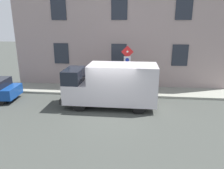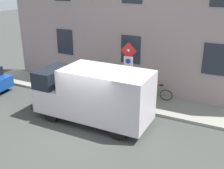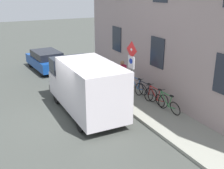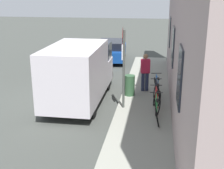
{
  "view_description": "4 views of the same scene",
  "coord_description": "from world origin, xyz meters",
  "px_view_note": "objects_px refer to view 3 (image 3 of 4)",
  "views": [
    {
      "loc": [
        -10.91,
        -1.18,
        4.78
      ],
      "look_at": [
        1.69,
        0.2,
        1.04
      ],
      "focal_mm": 34.33,
      "sensor_mm": 36.0,
      "label": 1
    },
    {
      "loc": [
        -8.75,
        -5.53,
        6.02
      ],
      "look_at": [
        2.22,
        -0.02,
        1.28
      ],
      "focal_mm": 43.83,
      "sensor_mm": 36.0,
      "label": 2
    },
    {
      "loc": [
        -3.63,
        -11.12,
        5.55
      ],
      "look_at": [
        1.98,
        -0.02,
        1.23
      ],
      "focal_mm": 45.02,
      "sensor_mm": 36.0,
      "label": 3
    },
    {
      "loc": [
        3.91,
        -11.73,
        4.58
      ],
      "look_at": [
        2.15,
        -0.21,
        0.92
      ],
      "focal_mm": 48.5,
      "sensor_mm": 36.0,
      "label": 4
    }
  ],
  "objects_px": {
    "bicycle_blue": "(136,86)",
    "pedestrian": "(122,75)",
    "bicycle_green": "(167,104)",
    "sign_post_stacked": "(132,66)",
    "delivery_van": "(86,86)",
    "bicycle_red": "(156,97)",
    "bicycle_black": "(146,91)",
    "parked_hatchback": "(46,60)",
    "litter_bin": "(118,89)"
  },
  "relations": [
    {
      "from": "bicycle_blue",
      "to": "pedestrian",
      "type": "bearing_deg",
      "value": 37.1
    },
    {
      "from": "bicycle_green",
      "to": "bicycle_blue",
      "type": "relative_size",
      "value": 1.0
    },
    {
      "from": "sign_post_stacked",
      "to": "delivery_van",
      "type": "distance_m",
      "value": 2.24
    },
    {
      "from": "delivery_van",
      "to": "bicycle_red",
      "type": "height_order",
      "value": "delivery_van"
    },
    {
      "from": "bicycle_red",
      "to": "pedestrian",
      "type": "bearing_deg",
      "value": 7.73
    },
    {
      "from": "bicycle_green",
      "to": "bicycle_black",
      "type": "bearing_deg",
      "value": -3.45
    },
    {
      "from": "delivery_van",
      "to": "bicycle_black",
      "type": "xyz_separation_m",
      "value": [
        3.24,
        0.0,
        -0.82
      ]
    },
    {
      "from": "pedestrian",
      "to": "delivery_van",
      "type": "bearing_deg",
      "value": -72.84
    },
    {
      "from": "bicycle_green",
      "to": "bicycle_black",
      "type": "xyz_separation_m",
      "value": [
        -0.0,
        1.8,
        0.0
      ]
    },
    {
      "from": "delivery_van",
      "to": "parked_hatchback",
      "type": "bearing_deg",
      "value": -1.11
    },
    {
      "from": "sign_post_stacked",
      "to": "pedestrian",
      "type": "distance_m",
      "value": 2.63
    },
    {
      "from": "sign_post_stacked",
      "to": "pedestrian",
      "type": "height_order",
      "value": "sign_post_stacked"
    },
    {
      "from": "delivery_van",
      "to": "litter_bin",
      "type": "height_order",
      "value": "delivery_van"
    },
    {
      "from": "bicycle_green",
      "to": "parked_hatchback",
      "type": "bearing_deg",
      "value": 14.14
    },
    {
      "from": "bicycle_black",
      "to": "bicycle_blue",
      "type": "xyz_separation_m",
      "value": [
        -0.0,
        0.9,
        0.0
      ]
    },
    {
      "from": "parked_hatchback",
      "to": "bicycle_black",
      "type": "bearing_deg",
      "value": -163.28
    },
    {
      "from": "pedestrian",
      "to": "bicycle_blue",
      "type": "bearing_deg",
      "value": 33.13
    },
    {
      "from": "bicycle_red",
      "to": "bicycle_black",
      "type": "bearing_deg",
      "value": -5.74
    },
    {
      "from": "delivery_van",
      "to": "bicycle_red",
      "type": "distance_m",
      "value": 3.46
    },
    {
      "from": "bicycle_green",
      "to": "sign_post_stacked",
      "type": "bearing_deg",
      "value": 48.89
    },
    {
      "from": "parked_hatchback",
      "to": "pedestrian",
      "type": "relative_size",
      "value": 2.4
    },
    {
      "from": "litter_bin",
      "to": "bicycle_red",
      "type": "bearing_deg",
      "value": -53.85
    },
    {
      "from": "delivery_van",
      "to": "bicycle_black",
      "type": "height_order",
      "value": "delivery_van"
    },
    {
      "from": "parked_hatchback",
      "to": "litter_bin",
      "type": "relative_size",
      "value": 4.58
    },
    {
      "from": "delivery_van",
      "to": "bicycle_blue",
      "type": "height_order",
      "value": "delivery_van"
    },
    {
      "from": "parked_hatchback",
      "to": "litter_bin",
      "type": "distance_m",
      "value": 7.45
    },
    {
      "from": "bicycle_blue",
      "to": "delivery_van",
      "type": "bearing_deg",
      "value": 97.85
    },
    {
      "from": "pedestrian",
      "to": "litter_bin",
      "type": "relative_size",
      "value": 1.91
    },
    {
      "from": "bicycle_black",
      "to": "bicycle_blue",
      "type": "height_order",
      "value": "same"
    },
    {
      "from": "parked_hatchback",
      "to": "bicycle_green",
      "type": "bearing_deg",
      "value": -166.94
    },
    {
      "from": "bicycle_red",
      "to": "litter_bin",
      "type": "relative_size",
      "value": 1.91
    },
    {
      "from": "bicycle_blue",
      "to": "bicycle_red",
      "type": "bearing_deg",
      "value": 172.29
    },
    {
      "from": "delivery_van",
      "to": "pedestrian",
      "type": "relative_size",
      "value": 3.1
    },
    {
      "from": "bicycle_red",
      "to": "bicycle_black",
      "type": "relative_size",
      "value": 1.0
    },
    {
      "from": "pedestrian",
      "to": "bicycle_green",
      "type": "bearing_deg",
      "value": -1.82
    },
    {
      "from": "delivery_van",
      "to": "litter_bin",
      "type": "xyz_separation_m",
      "value": [
        2.05,
        0.74,
        -0.74
      ]
    },
    {
      "from": "sign_post_stacked",
      "to": "bicycle_black",
      "type": "distance_m",
      "value": 2.29
    },
    {
      "from": "sign_post_stacked",
      "to": "delivery_van",
      "type": "relative_size",
      "value": 0.58
    },
    {
      "from": "parked_hatchback",
      "to": "pedestrian",
      "type": "xyz_separation_m",
      "value": [
        2.52,
        -6.46,
        0.34
      ]
    },
    {
      "from": "parked_hatchback",
      "to": "bicycle_red",
      "type": "height_order",
      "value": "parked_hatchback"
    },
    {
      "from": "sign_post_stacked",
      "to": "bicycle_blue",
      "type": "distance_m",
      "value": 2.73
    },
    {
      "from": "bicycle_blue",
      "to": "pedestrian",
      "type": "height_order",
      "value": "pedestrian"
    },
    {
      "from": "sign_post_stacked",
      "to": "bicycle_red",
      "type": "distance_m",
      "value": 2.16
    },
    {
      "from": "sign_post_stacked",
      "to": "litter_bin",
      "type": "bearing_deg",
      "value": 84.79
    },
    {
      "from": "bicycle_green",
      "to": "bicycle_red",
      "type": "height_order",
      "value": "same"
    },
    {
      "from": "sign_post_stacked",
      "to": "parked_hatchback",
      "type": "relative_size",
      "value": 0.74
    },
    {
      "from": "parked_hatchback",
      "to": "bicycle_black",
      "type": "xyz_separation_m",
      "value": [
        3.09,
        -7.93,
        -0.22
      ]
    },
    {
      "from": "parked_hatchback",
      "to": "bicycle_blue",
      "type": "bearing_deg",
      "value": -160.85
    },
    {
      "from": "bicycle_black",
      "to": "litter_bin",
      "type": "height_order",
      "value": "litter_bin"
    },
    {
      "from": "bicycle_black",
      "to": "bicycle_green",
      "type": "bearing_deg",
      "value": 172.69
    }
  ]
}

